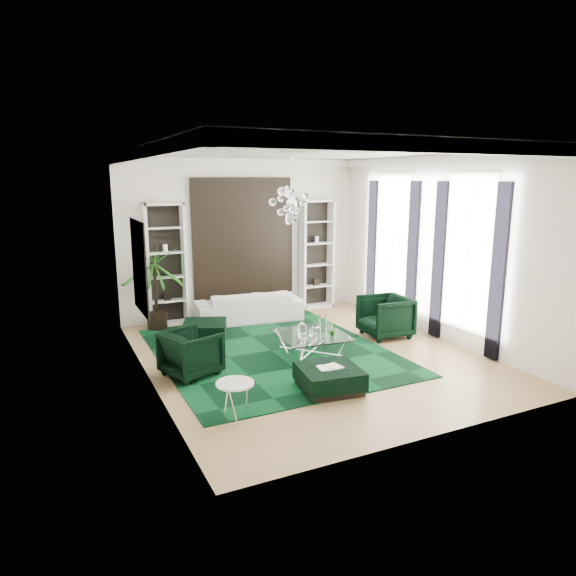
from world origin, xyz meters
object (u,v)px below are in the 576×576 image
ottoman_front (329,379)px  armchair_left (191,353)px  armchair_right (385,316)px  coffee_table (311,345)px  ottoman_side (205,331)px  palm (155,276)px  side_table (235,401)px  sofa (249,306)px

ottoman_front → armchair_left: bearing=139.0°
armchair_right → coffee_table: bearing=-73.2°
ottoman_side → palm: bearing=120.2°
coffee_table → ottoman_side: coffee_table is taller
armchair_right → side_table: (-4.20, -2.24, -0.18)m
armchair_left → coffee_table: bearing=-110.9°
ottoman_side → side_table: 3.71m
ottoman_side → side_table: (-0.65, -3.66, 0.07)m
sofa → ottoman_front: sofa is taller
side_table → armchair_left: bearing=93.9°
armchair_right → ottoman_front: 3.20m
armchair_right → coffee_table: (-2.01, -0.42, -0.22)m
coffee_table → ottoman_side: 2.40m
sofa → armchair_right: size_ratio=2.56×
side_table → palm: palm is taller
coffee_table → armchair_right: bearing=11.9°
palm → side_table: bearing=-89.0°
armchair_left → coffee_table: (2.31, -0.04, -0.18)m
armchair_left → armchair_right: (4.33, 0.38, 0.05)m
armchair_left → armchair_right: bearing=-104.8°
ottoman_side → palm: (-0.73, 1.25, 1.02)m
coffee_table → palm: 3.97m
sofa → coffee_table: bearing=99.5°
armchair_right → palm: size_ratio=0.40×
ottoman_front → sofa: bearing=85.7°
armchair_right → ottoman_side: 3.84m
palm → armchair_left: bearing=-90.8°
armchair_left → side_table: bearing=164.1°
side_table → palm: size_ratio=0.22×
ottoman_side → side_table: side_table is taller
sofa → armchair_right: bearing=138.2°
coffee_table → palm: bearing=126.3°
armchair_right → ottoman_front: armchair_right is taller
sofa → palm: (-2.10, 0.27, 0.85)m
armchair_left → ottoman_front: (1.81, -1.58, -0.21)m
armchair_right → side_table: armchair_right is taller
ottoman_front → side_table: size_ratio=1.73×
sofa → armchair_left: size_ratio=2.86×
sofa → side_table: sofa is taller
armchair_right → sofa: bearing=-132.8°
sofa → side_table: 5.06m
armchair_left → ottoman_side: armchair_left is taller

